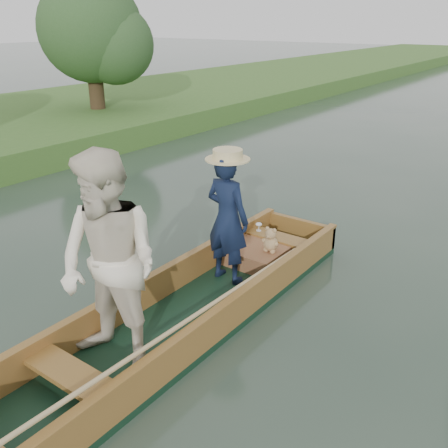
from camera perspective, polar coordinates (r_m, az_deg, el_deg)
The scene contains 2 objects.
ground at distance 5.66m, azimuth -3.65°, elevation -10.82°, with size 120.00×120.00×0.00m, color #283D30.
punt at distance 5.07m, azimuth -6.76°, elevation -5.16°, with size 1.15×5.08×2.13m.
Camera 1 is at (3.07, -3.60, 3.11)m, focal length 40.00 mm.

